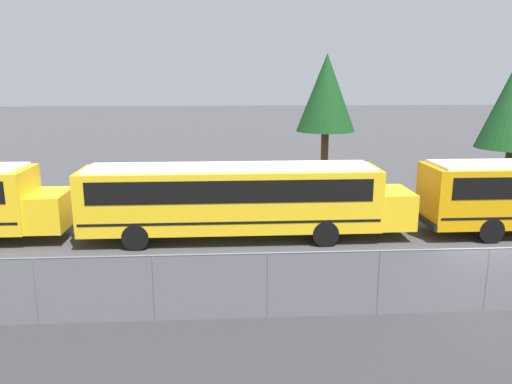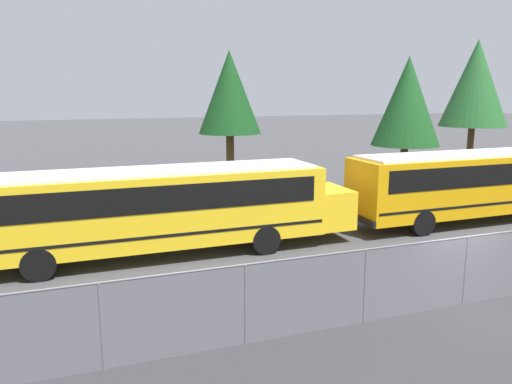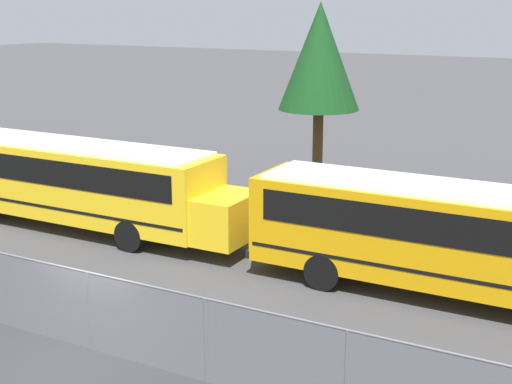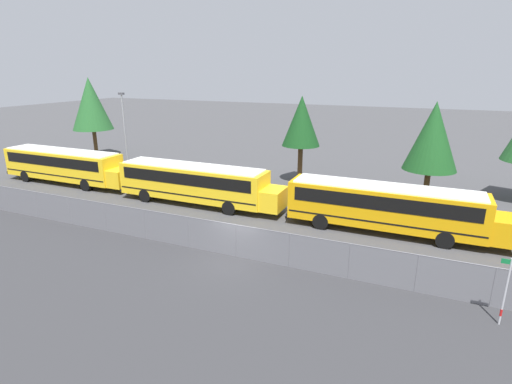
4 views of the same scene
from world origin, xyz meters
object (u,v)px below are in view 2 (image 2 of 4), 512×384
Objects in this scene: school_bus_2 at (483,180)px; tree_3 at (230,93)px; school_bus_1 at (162,204)px; tree_2 at (407,102)px; tree_0 at (475,84)px.

tree_3 is at bearing 132.84° from school_bus_2.
tree_2 is (16.16, 8.42, 3.21)m from school_bus_1.
tree_3 is at bearing 60.09° from school_bus_1.
tree_3 is at bearing -175.60° from tree_0.
tree_0 is at bearing 24.61° from school_bus_1.
tree_0 reaches higher than school_bus_2.
school_bus_2 is 13.27m from tree_3.
school_bus_1 is 1.47× the size of tree_0.
school_bus_1 is 26.08m from tree_0.
school_bus_1 and school_bus_2 have the same top height.
tree_2 is at bearing -4.79° from tree_3.
school_bus_2 is 1.72× the size of tree_3.
tree_0 is 18.08m from tree_3.
school_bus_2 is at bearing -104.19° from tree_2.
school_bus_1 is at bearing 179.92° from school_bus_2.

